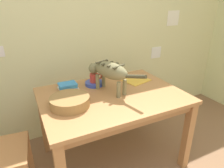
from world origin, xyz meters
TOP-DOWN VIEW (x-y plane):
  - wall_rear at (-0.00, 2.10)m, footprint 4.71×0.11m
  - dining_table at (-0.04, 1.36)m, footprint 1.29×0.93m
  - cat at (-0.04, 1.44)m, footprint 0.29×0.63m
  - saucer_bowl at (-0.11, 1.63)m, footprint 0.19×0.19m
  - coffee_mug at (-0.11, 1.63)m, footprint 0.13×0.09m
  - magazine at (0.33, 1.56)m, footprint 0.31×0.29m
  - book_stack at (-0.38, 1.64)m, footprint 0.19×0.16m
  - wicker_basket at (-0.45, 1.31)m, footprint 0.32×0.32m

SIDE VIEW (x-z plane):
  - dining_table at x=-0.04m, z-range 0.29..1.03m
  - magazine at x=0.33m, z-range 0.75..0.75m
  - saucer_bowl at x=-0.11m, z-range 0.75..0.78m
  - book_stack at x=-0.38m, z-range 0.75..0.81m
  - wicker_basket at x=-0.45m, z-range 0.75..0.83m
  - coffee_mug at x=-0.11m, z-range 0.78..0.87m
  - cat at x=-0.04m, z-range 0.80..1.09m
  - wall_rear at x=0.00m, z-range 0.00..2.50m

